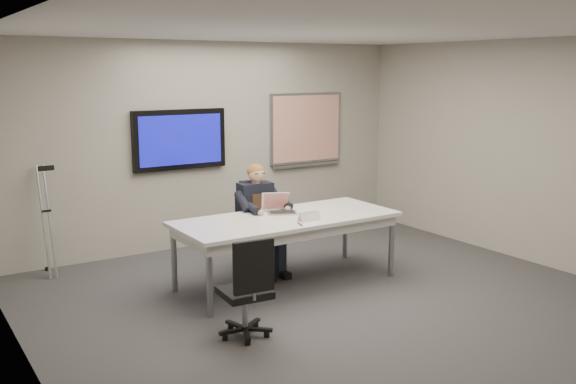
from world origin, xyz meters
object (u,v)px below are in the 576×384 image
office_chair_far (254,245)px  conference_table (287,225)px  office_chair_near (247,306)px  seated_person (263,230)px  laptop (279,208)px

office_chair_far → conference_table: bearing=-75.2°
office_chair_near → seated_person: bearing=-120.5°
office_chair_far → office_chair_near: bearing=-108.0°
conference_table → laptop: laptop is taller
conference_table → office_chair_far: 0.83m
conference_table → laptop: (0.05, 0.23, 0.15)m
office_chair_near → laptop: 1.84m
conference_table → laptop: bearing=78.2°
laptop → conference_table: bearing=-76.7°
office_chair_far → seated_person: size_ratio=0.71×
conference_table → office_chair_near: size_ratio=2.66×
seated_person → laptop: (0.08, -0.26, 0.31)m
office_chair_far → laptop: laptop is taller
conference_table → office_chair_far: size_ratio=2.72×
office_chair_near → seated_person: (1.09, 1.58, 0.23)m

